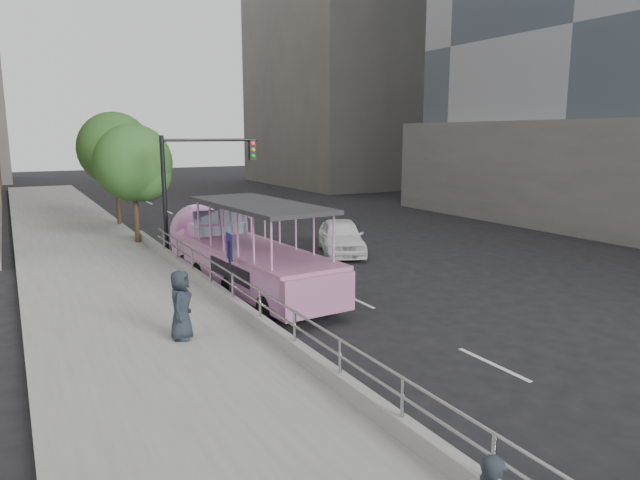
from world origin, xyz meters
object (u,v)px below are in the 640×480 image
traffic_signal (192,177)px  street_tree_near (136,166)px  parking_sign (230,263)px  pedestrian_far (181,305)px  duck_boat (244,256)px  car (341,236)px  street_tree_far (117,152)px

traffic_signal → street_tree_near: 3.80m
parking_sign → street_tree_near: 11.62m
pedestrian_far → duck_boat: bearing=-6.8°
car → traffic_signal: traffic_signal is taller
car → street_tree_near: street_tree_near is taller
pedestrian_far → street_tree_near: 13.97m
pedestrian_far → street_tree_far: bearing=24.1°
duck_boat → pedestrian_far: size_ratio=5.51×
pedestrian_far → parking_sign: (2.06, 2.20, 0.39)m
duck_boat → car: (5.95, 3.49, -0.38)m
parking_sign → street_tree_far: bearing=90.3°
street_tree_near → car: bearing=-36.2°
traffic_signal → street_tree_near: (-1.60, 3.43, 0.32)m
pedestrian_far → street_tree_far: street_tree_far is taller
street_tree_near → traffic_signal: bearing=-65.0°
traffic_signal → street_tree_near: street_tree_near is taller
car → pedestrian_far: pedestrian_far is taller
parking_sign → street_tree_near: (-0.30, 11.40, 2.27)m
street_tree_near → street_tree_far: bearing=88.1°
pedestrian_far → parking_sign: 3.04m
pedestrian_far → street_tree_far: 19.95m
street_tree_near → street_tree_far: size_ratio=0.89×
traffic_signal → street_tree_near: size_ratio=0.91×
duck_boat → traffic_signal: 6.08m
duck_boat → traffic_signal: (-0.04, 5.61, 2.34)m
duck_boat → car: bearing=30.4°
pedestrian_far → traffic_signal: (3.35, 10.17, 2.34)m
duck_boat → parking_sign: 2.74m
duck_boat → car: 6.91m
duck_boat → traffic_signal: size_ratio=1.83×
car → parking_sign: 9.37m
car → parking_sign: (-7.28, -5.85, 0.78)m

